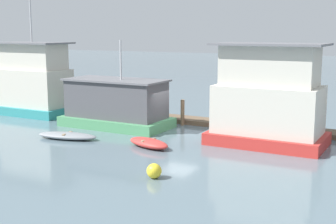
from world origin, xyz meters
name	(u,v)px	position (x,y,z in m)	size (l,w,h in m)	color
ground_plane	(176,131)	(0.00, 0.00, 0.00)	(200.00, 200.00, 0.00)	slate
dock_walkway	(196,121)	(0.00, 3.12, 0.15)	(42.40, 1.78, 0.30)	brown
houseboat_teal	(33,81)	(-12.49, 0.50, 2.50)	(6.11, 3.48, 9.75)	teal
houseboat_green	(116,104)	(-4.16, -0.53, 1.50)	(7.20, 3.54, 5.71)	#4C9360
houseboat_red	(268,100)	(6.09, -0.55, 2.53)	(6.32, 3.85, 5.63)	red
dinghy_grey	(67,136)	(-4.61, -4.94, 0.20)	(3.87, 1.97, 0.40)	gray
dinghy_red	(149,143)	(0.62, -4.35, 0.24)	(3.05, 1.98, 0.49)	red
mooring_post_near_left	(124,107)	(-5.24, 1.98, 0.85)	(0.26, 0.26, 1.70)	#846B4C
mooring_post_near_right	(183,113)	(-0.50, 1.98, 0.87)	(0.26, 0.26, 1.74)	brown
buoy_yellow	(154,171)	(3.62, -8.94, 0.33)	(0.66, 0.66, 0.66)	yellow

